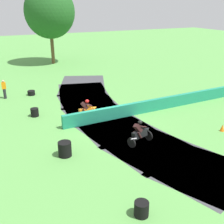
# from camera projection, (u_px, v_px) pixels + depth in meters

# --- Properties ---
(ground_plane) EXTENTS (120.00, 120.00, 0.00)m
(ground_plane) POSITION_uv_depth(u_px,v_px,m) (106.00, 120.00, 19.42)
(ground_plane) COLOR #569947
(track_asphalt) EXTENTS (8.20, 26.93, 0.01)m
(track_asphalt) POSITION_uv_depth(u_px,v_px,m) (117.00, 118.00, 19.79)
(track_asphalt) COLOR #3D3D42
(track_asphalt) RESTS_ON ground
(safety_barrier) EXTENTS (16.08, 0.82, 0.90)m
(safety_barrier) POSITION_uv_depth(u_px,v_px,m) (163.00, 103.00, 21.35)
(safety_barrier) COLOR #1E8466
(safety_barrier) RESTS_ON ground
(motorcycle_lead_orange) EXTENTS (1.68, 0.71, 1.43)m
(motorcycle_lead_orange) POSITION_uv_depth(u_px,v_px,m) (87.00, 110.00, 19.46)
(motorcycle_lead_orange) COLOR black
(motorcycle_lead_orange) RESTS_ON ground
(motorcycle_chase_black) EXTENTS (1.68, 1.07, 1.43)m
(motorcycle_chase_black) POSITION_uv_depth(u_px,v_px,m) (140.00, 133.00, 16.03)
(motorcycle_chase_black) COLOR black
(motorcycle_chase_black) RESTS_ON ground
(tire_stack_near) EXTENTS (0.65, 0.65, 0.40)m
(tire_stack_near) POSITION_uv_depth(u_px,v_px,m) (31.00, 93.00, 24.65)
(tire_stack_near) COLOR black
(tire_stack_near) RESTS_ON ground
(tire_stack_mid_a) EXTENTS (0.57, 0.57, 0.60)m
(tire_stack_mid_a) POSITION_uv_depth(u_px,v_px,m) (35.00, 112.00, 19.99)
(tire_stack_mid_a) COLOR black
(tire_stack_mid_a) RESTS_ON ground
(tire_stack_mid_b) EXTENTS (0.71, 0.71, 0.80)m
(tire_stack_mid_b) POSITION_uv_depth(u_px,v_px,m) (65.00, 149.00, 14.75)
(tire_stack_mid_b) COLOR black
(tire_stack_mid_b) RESTS_ON ground
(tire_stack_far) EXTENTS (0.57, 0.57, 0.60)m
(tire_stack_far) POSITION_uv_depth(u_px,v_px,m) (141.00, 209.00, 10.60)
(tire_stack_far) COLOR black
(tire_stack_far) RESTS_ON ground
(track_marshal) EXTENTS (0.34, 0.24, 1.63)m
(track_marshal) POSITION_uv_depth(u_px,v_px,m) (4.00, 89.00, 23.54)
(track_marshal) COLOR #232328
(track_marshal) RESTS_ON ground
(traffic_cone) EXTENTS (0.28, 0.28, 0.44)m
(traffic_cone) POSITION_uv_depth(u_px,v_px,m) (222.00, 128.00, 17.69)
(traffic_cone) COLOR orange
(traffic_cone) RESTS_ON ground
(tree_far_left) EXTENTS (6.38, 6.38, 9.95)m
(tree_far_left) POSITION_uv_depth(u_px,v_px,m) (50.00, 12.00, 35.36)
(tree_far_left) COLOR brown
(tree_far_left) RESTS_ON ground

